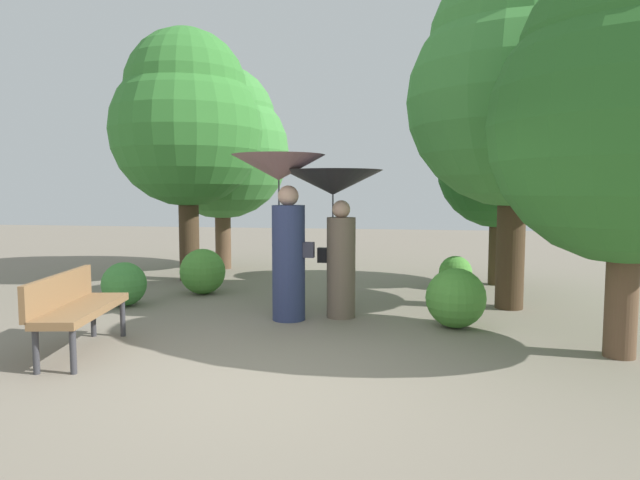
{
  "coord_description": "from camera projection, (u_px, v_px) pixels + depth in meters",
  "views": [
    {
      "loc": [
        1.34,
        -4.79,
        1.68
      ],
      "look_at": [
        0.0,
        2.7,
        1.01
      ],
      "focal_mm": 31.11,
      "sensor_mm": 36.0,
      "label": 1
    }
  ],
  "objects": [
    {
      "name": "ground_plane",
      "position": [
        268.0,
        375.0,
        5.08
      ],
      "size": [
        40.0,
        40.0,
        0.0
      ],
      "primitive_type": "plane",
      "color": "gray"
    },
    {
      "name": "person_left",
      "position": [
        283.0,
        203.0,
        7.18
      ],
      "size": [
        1.21,
        1.21,
        2.15
      ],
      "rotation": [
        0.0,
        0.0,
        1.47
      ],
      "color": "navy",
      "rests_on": "ground"
    },
    {
      "name": "person_right",
      "position": [
        335.0,
        205.0,
        7.33
      ],
      "size": [
        1.33,
        1.33,
        1.96
      ],
      "rotation": [
        0.0,
        0.0,
        1.47
      ],
      "color": "#6B5B4C",
      "rests_on": "ground"
    },
    {
      "name": "park_bench",
      "position": [
        75.0,
        305.0,
        5.74
      ],
      "size": [
        0.77,
        1.57,
        0.83
      ],
      "rotation": [
        0.0,
        0.0,
        1.76
      ],
      "color": "#38383D",
      "rests_on": "ground"
    },
    {
      "name": "tree_near_left",
      "position": [
        222.0,
        141.0,
        11.9
      ],
      "size": [
        2.88,
        2.88,
        4.37
      ],
      "color": "brown",
      "rests_on": "ground"
    },
    {
      "name": "tree_near_right",
      "position": [
        631.0,
        105.0,
        5.43
      ],
      "size": [
        2.75,
        2.75,
        4.05
      ],
      "color": "brown",
      "rests_on": "ground"
    },
    {
      "name": "tree_mid_left",
      "position": [
        187.0,
        118.0,
        10.3
      ],
      "size": [
        2.81,
        2.81,
        4.68
      ],
      "color": "#42301E",
      "rests_on": "ground"
    },
    {
      "name": "tree_mid_right",
      "position": [
        515.0,
        82.0,
        7.72
      ],
      "size": [
        3.01,
        3.01,
        4.95
      ],
      "color": "#42301E",
      "rests_on": "ground"
    },
    {
      "name": "tree_far_back",
      "position": [
        499.0,
        157.0,
        9.83
      ],
      "size": [
        2.17,
        2.17,
        3.55
      ],
      "color": "#42301E",
      "rests_on": "ground"
    },
    {
      "name": "bush_path_left",
      "position": [
        455.0,
        272.0,
        9.61
      ],
      "size": [
        0.57,
        0.57,
        0.57
      ],
      "primitive_type": "sphere",
      "color": "#4C9338",
      "rests_on": "ground"
    },
    {
      "name": "bush_path_right",
      "position": [
        456.0,
        298.0,
        6.83
      ],
      "size": [
        0.74,
        0.74,
        0.74
      ],
      "primitive_type": "sphere",
      "color": "#4C9338",
      "rests_on": "ground"
    },
    {
      "name": "bush_behind_bench",
      "position": [
        124.0,
        284.0,
        8.13
      ],
      "size": [
        0.65,
        0.65,
        0.65
      ],
      "primitive_type": "sphere",
      "color": "#428C3D",
      "rests_on": "ground"
    },
    {
      "name": "bush_far_side",
      "position": [
        203.0,
        271.0,
        9.09
      ],
      "size": [
        0.75,
        0.75,
        0.75
      ],
      "primitive_type": "sphere",
      "color": "#4C9338",
      "rests_on": "ground"
    }
  ]
}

